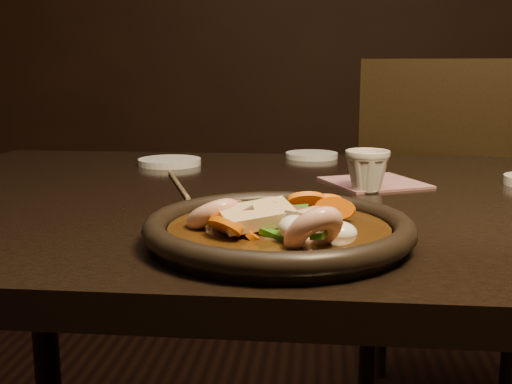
# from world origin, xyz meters

# --- Properties ---
(table) EXTENTS (1.60, 0.90, 0.75)m
(table) POSITION_xyz_m (0.00, 0.00, 0.67)
(table) COLOR black
(table) RESTS_ON floor
(chair) EXTENTS (0.53, 0.53, 0.96)m
(chair) POSITION_xyz_m (0.23, 0.61, 0.52)
(chair) COLOR black
(chair) RESTS_ON floor
(plate) EXTENTS (0.30, 0.30, 0.03)m
(plate) POSITION_xyz_m (-0.13, -0.28, 0.77)
(plate) COLOR black
(plate) RESTS_ON table
(stirfry) EXTENTS (0.20, 0.22, 0.07)m
(stirfry) POSITION_xyz_m (-0.14, -0.29, 0.77)
(stirfry) COLOR #351E09
(stirfry) RESTS_ON plate
(saucer_left) EXTENTS (0.12, 0.12, 0.01)m
(saucer_left) POSITION_xyz_m (-0.39, 0.27, 0.76)
(saucer_left) COLOR white
(saucer_left) RESTS_ON table
(saucer_right) EXTENTS (0.11, 0.11, 0.01)m
(saucer_right) POSITION_xyz_m (-0.11, 0.39, 0.76)
(saucer_right) COLOR white
(saucer_right) RESTS_ON table
(tea_cup) EXTENTS (0.08, 0.08, 0.07)m
(tea_cup) POSITION_xyz_m (-0.02, 0.03, 0.79)
(tea_cup) COLOR silver
(tea_cup) RESTS_ON table
(chopsticks) EXTENTS (0.09, 0.23, 0.01)m
(chopsticks) POSITION_xyz_m (-0.32, 0.05, 0.75)
(chopsticks) COLOR tan
(chopsticks) RESTS_ON table
(napkin) EXTENTS (0.19, 0.19, 0.00)m
(napkin) POSITION_xyz_m (0.00, 0.10, 0.75)
(napkin) COLOR #AC6A6D
(napkin) RESTS_ON table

